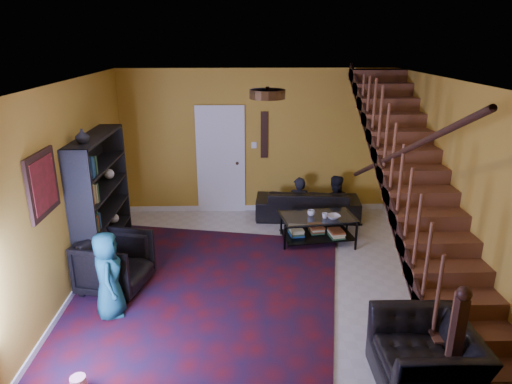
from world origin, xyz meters
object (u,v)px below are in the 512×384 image
at_px(sofa, 307,204).
at_px(coffee_table, 317,227).
at_px(bookshelf, 102,203).
at_px(armchair_right, 425,358).
at_px(armchair_left, 115,263).

xyz_separation_m(sofa, coffee_table, (0.02, -1.11, -0.01)).
xyz_separation_m(bookshelf, armchair_right, (3.90, -2.85, -0.63)).
bearing_deg(armchair_left, sofa, -36.01).
relative_size(bookshelf, armchair_left, 2.33).
xyz_separation_m(armchair_right, coffee_table, (-0.51, 3.44, -0.06)).
bearing_deg(coffee_table, armchair_left, -154.75).
xyz_separation_m(sofa, armchair_left, (-3.02, -2.54, 0.10)).
height_order(sofa, armchair_right, armchair_right).
xyz_separation_m(bookshelf, sofa, (3.38, 1.70, -0.68)).
bearing_deg(armchair_right, sofa, -172.87).
bearing_deg(sofa, armchair_left, 45.37).
height_order(bookshelf, coffee_table, bookshelf).
relative_size(armchair_left, coffee_table, 0.65).
xyz_separation_m(armchair_left, coffee_table, (3.04, 1.43, -0.12)).
distance_m(sofa, coffee_table, 1.11).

